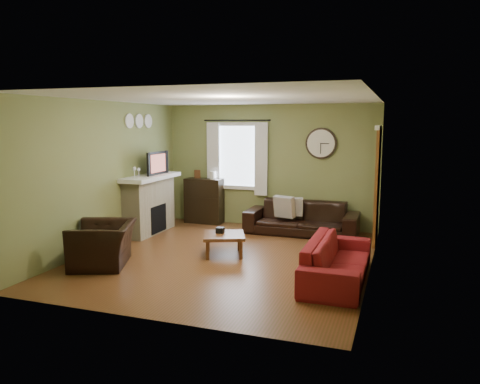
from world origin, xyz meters
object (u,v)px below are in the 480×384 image
(sofa_red, at_px, (337,260))
(coffee_table, at_px, (224,244))
(bookshelf, at_px, (204,201))
(sofa_brown, at_px, (302,218))
(armchair, at_px, (103,244))

(sofa_red, xyz_separation_m, coffee_table, (-1.98, 0.66, -0.11))
(coffee_table, bearing_deg, sofa_red, -18.44)
(bookshelf, bearing_deg, sofa_brown, -8.33)
(bookshelf, xyz_separation_m, coffee_table, (1.35, -2.27, -0.32))
(bookshelf, height_order, sofa_red, bookshelf)
(sofa_red, relative_size, armchair, 1.95)
(sofa_brown, xyz_separation_m, sofa_red, (1.06, -2.60, -0.03))
(sofa_brown, bearing_deg, armchair, -128.88)
(bookshelf, distance_m, armchair, 3.44)
(sofa_brown, height_order, coffee_table, sofa_brown)
(armchair, height_order, coffee_table, armchair)
(sofa_brown, xyz_separation_m, armchair, (-2.50, -3.10, 0.01))
(bookshelf, bearing_deg, coffee_table, -59.30)
(bookshelf, distance_m, sofa_brown, 2.30)
(armchair, bearing_deg, sofa_brown, 119.29)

